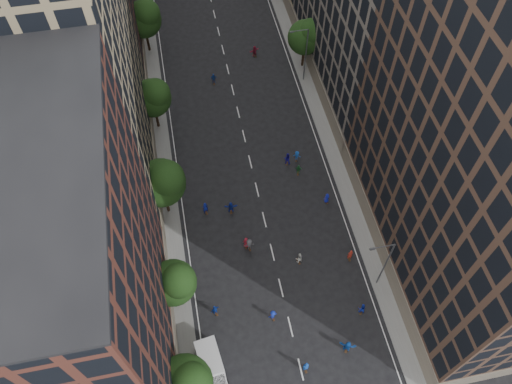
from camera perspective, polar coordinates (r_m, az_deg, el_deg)
ground at (r=70.79m, az=-1.98°, el=8.82°), size 240.00×240.00×0.00m
sidewalk_left at (r=75.84m, az=-12.16°, el=11.44°), size 4.00×105.00×0.15m
sidewalk_right at (r=78.05m, az=5.98°, el=14.03°), size 4.00×105.00×0.15m
bldg_left_a at (r=42.95m, az=-21.30°, el=-9.80°), size 14.00×22.00×30.00m
bldg_left_b at (r=56.40m, az=-21.48°, el=13.62°), size 14.00×26.00×34.00m
bldg_right_a at (r=48.35m, az=25.97°, el=4.47°), size 14.00×30.00×36.00m
tree_left_0 at (r=47.40m, az=-7.97°, el=-20.90°), size 5.20×5.20×8.83m
tree_left_1 at (r=51.16m, az=-9.27°, el=-10.15°), size 4.80×4.80×8.21m
tree_left_2 at (r=56.62m, az=-10.61°, el=1.17°), size 5.60×5.60×9.45m
tree_left_3 at (r=66.30m, az=-11.68°, el=10.62°), size 5.00×5.00×8.58m
tree_left_4 at (r=78.42m, az=-12.69°, el=18.86°), size 5.40×5.40×9.08m
tree_right_a at (r=74.59m, az=5.81°, el=17.34°), size 5.00×5.00×8.39m
streetlamp_near at (r=53.52m, az=14.45°, el=-7.81°), size 2.64×0.22×9.06m
streetlamp_far at (r=72.53m, az=5.56°, el=15.59°), size 2.64×0.22×9.06m
cargo_van at (r=52.35m, az=-5.15°, el=-19.03°), size 2.90×5.12×2.60m
skater_0 at (r=52.69m, az=-4.65°, el=-19.98°), size 0.88×0.71×1.56m
skater_1 at (r=52.76m, az=5.72°, el=-19.25°), size 0.74×0.53×1.91m
skater_2 at (r=55.67m, az=11.98°, el=-12.88°), size 0.98×0.86×1.69m
skater_3 at (r=54.38m, az=1.92°, el=-13.89°), size 1.08×0.78×1.51m
skater_4 at (r=54.62m, az=-4.70°, el=-13.29°), size 1.08×0.79×1.71m
skater_5 at (r=53.92m, az=10.41°, el=-16.96°), size 1.80×1.21×1.86m
skater_6 at (r=57.86m, az=-1.13°, el=-5.80°), size 0.93×0.74×1.67m
skater_7 at (r=58.09m, az=10.70°, el=-7.05°), size 0.65×0.45×1.72m
skater_8 at (r=57.12m, az=4.92°, el=-7.55°), size 0.93×0.78×1.69m
skater_9 at (r=57.67m, az=-0.78°, el=-6.04°), size 1.17×0.70×1.78m
skater_10 at (r=63.82m, az=4.87°, el=2.57°), size 1.00×0.67×1.57m
skater_11 at (r=60.33m, az=-2.89°, el=-1.78°), size 1.65×0.69×1.73m
skater_12 at (r=61.73m, az=8.09°, el=-0.71°), size 0.80×0.58×1.51m
skater_13 at (r=60.42m, az=-5.82°, el=-1.83°), size 0.80×0.65×1.89m
skater_14 at (r=64.63m, az=3.58°, el=3.83°), size 1.08×0.96×1.84m
skater_15 at (r=65.20m, az=4.69°, el=4.13°), size 1.13×0.93×1.53m
skater_16 at (r=74.88m, az=-4.85°, el=12.77°), size 1.02×0.50×1.68m
skater_17 at (r=79.06m, az=-0.16°, el=15.77°), size 1.70×1.14×1.76m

